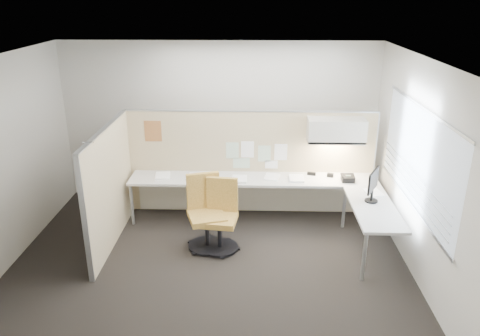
{
  "coord_description": "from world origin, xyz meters",
  "views": [
    {
      "loc": [
        0.6,
        -5.74,
        3.58
      ],
      "look_at": [
        0.4,
        0.8,
        1.08
      ],
      "focal_mm": 35.0,
      "sensor_mm": 36.0,
      "label": 1
    }
  ],
  "objects_px": {
    "chair_left": "(220,218)",
    "phone": "(347,178)",
    "chair_right": "(206,215)",
    "monitor": "(373,184)",
    "desk": "(274,189)"
  },
  "relations": [
    {
      "from": "desk",
      "to": "phone",
      "type": "distance_m",
      "value": 1.18
    },
    {
      "from": "chair_left",
      "to": "chair_right",
      "type": "relative_size",
      "value": 0.96
    },
    {
      "from": "chair_right",
      "to": "phone",
      "type": "bearing_deg",
      "value": 2.69
    },
    {
      "from": "desk",
      "to": "chair_left",
      "type": "height_order",
      "value": "chair_left"
    },
    {
      "from": "chair_left",
      "to": "monitor",
      "type": "distance_m",
      "value": 2.24
    },
    {
      "from": "phone",
      "to": "chair_right",
      "type": "bearing_deg",
      "value": -159.89
    },
    {
      "from": "phone",
      "to": "chair_left",
      "type": "bearing_deg",
      "value": -156.76
    },
    {
      "from": "monitor",
      "to": "phone",
      "type": "height_order",
      "value": "monitor"
    },
    {
      "from": "chair_left",
      "to": "chair_right",
      "type": "distance_m",
      "value": 0.22
    },
    {
      "from": "chair_right",
      "to": "monitor",
      "type": "distance_m",
      "value": 2.44
    },
    {
      "from": "chair_left",
      "to": "monitor",
      "type": "relative_size",
      "value": 2.17
    },
    {
      "from": "desk",
      "to": "chair_right",
      "type": "height_order",
      "value": "chair_right"
    },
    {
      "from": "monitor",
      "to": "phone",
      "type": "xyz_separation_m",
      "value": [
        -0.2,
        0.76,
        -0.22
      ]
    },
    {
      "from": "chair_left",
      "to": "phone",
      "type": "relative_size",
      "value": 4.96
    },
    {
      "from": "chair_left",
      "to": "chair_right",
      "type": "xyz_separation_m",
      "value": [
        -0.22,
        0.04,
        0.02
      ]
    }
  ]
}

